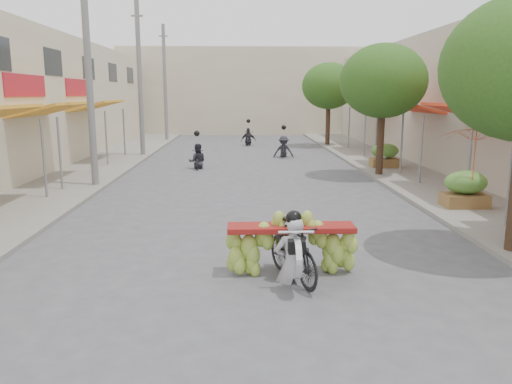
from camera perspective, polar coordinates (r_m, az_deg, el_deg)
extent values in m
plane|color=#55555A|center=(6.64, 0.43, -18.66)|extent=(120.00, 120.00, 0.00)
cube|color=gray|center=(22.07, -19.75, 2.04)|extent=(4.00, 60.00, 0.12)
cube|color=gray|center=(22.22, 17.13, 2.26)|extent=(4.00, 60.00, 0.12)
cylinder|color=slate|center=(16.82, -23.07, 3.34)|extent=(0.08, 0.08, 2.55)
cube|color=orange|center=(19.98, -22.33, 8.74)|extent=(1.77, 4.00, 0.53)
cylinder|color=slate|center=(18.12, -21.50, 3.95)|extent=(0.08, 0.08, 2.55)
cylinder|color=slate|center=(21.52, -18.34, 5.18)|extent=(0.08, 0.08, 2.55)
cube|color=#AD1727|center=(20.30, -24.88, 10.98)|extent=(0.10, 3.50, 0.80)
cube|color=orange|center=(25.70, -17.69, 9.40)|extent=(1.77, 4.00, 0.53)
cylinder|color=slate|center=(23.83, -16.74, 5.80)|extent=(0.08, 0.08, 2.55)
cylinder|color=slate|center=(27.31, -14.83, 6.52)|extent=(0.08, 0.08, 2.55)
cube|color=#AD1727|center=(25.94, -19.71, 11.17)|extent=(0.10, 3.50, 0.80)
cube|color=#1E2328|center=(23.14, -22.21, 13.56)|extent=(0.08, 2.00, 1.10)
cube|color=#1E2328|center=(27.89, -18.63, 13.25)|extent=(0.08, 2.00, 1.10)
cube|color=#1E2328|center=(32.72, -16.10, 12.99)|extent=(0.08, 2.00, 1.10)
cube|color=#1E2328|center=(37.59, -14.22, 12.79)|extent=(0.08, 2.00, 1.10)
cylinder|color=slate|center=(13.52, 27.05, 1.30)|extent=(0.08, 0.08, 2.55)
cube|color=red|center=(17.40, 23.38, 8.43)|extent=(1.77, 4.20, 0.53)
cylinder|color=slate|center=(15.45, 23.16, 2.72)|extent=(0.08, 0.08, 2.55)
cylinder|color=slate|center=(18.94, 18.35, 4.44)|extent=(0.08, 0.08, 2.55)
cube|color=red|center=(22.97, 17.00, 9.29)|extent=(1.77, 4.20, 0.53)
cylinder|color=slate|center=(21.00, 16.30, 5.16)|extent=(0.08, 0.08, 2.55)
cylinder|color=slate|center=(24.63, 13.57, 6.12)|extent=(0.08, 0.08, 2.55)
cube|color=red|center=(28.72, 13.12, 9.76)|extent=(1.77, 4.20, 0.53)
cylinder|color=slate|center=(26.75, 12.32, 6.54)|extent=(0.08, 0.08, 2.55)
cylinder|color=slate|center=(30.43, 10.58, 7.14)|extent=(0.08, 0.08, 2.55)
cube|color=beige|center=(43.76, -1.64, 11.39)|extent=(20.00, 6.00, 7.00)
cylinder|color=slate|center=(18.50, -18.59, 12.75)|extent=(0.24, 0.24, 8.00)
cylinder|color=slate|center=(27.26, -13.14, 12.33)|extent=(0.24, 0.24, 8.00)
cube|color=slate|center=(27.53, -13.45, 19.00)|extent=(0.60, 0.08, 0.08)
cylinder|color=slate|center=(36.13, -10.36, 12.07)|extent=(0.24, 0.24, 8.00)
cube|color=slate|center=(36.34, -10.55, 17.12)|extent=(0.60, 0.08, 0.08)
cylinder|color=#3A2719|center=(20.61, 14.05, 6.08)|extent=(0.28, 0.28, 3.20)
ellipsoid|color=#2D591A|center=(20.55, 14.34, 12.20)|extent=(3.40, 3.40, 2.90)
cylinder|color=#3A2719|center=(32.30, 8.22, 8.01)|extent=(0.28, 0.28, 3.20)
ellipsoid|color=#2D591A|center=(32.26, 8.33, 11.91)|extent=(3.40, 3.40, 2.90)
cube|color=brown|center=(15.47, 22.73, -0.65)|extent=(1.20, 0.80, 0.50)
ellipsoid|color=#569036|center=(15.37, 22.89, 1.47)|extent=(1.20, 0.88, 0.66)
cube|color=brown|center=(22.88, 14.47, 3.43)|extent=(1.20, 0.80, 0.50)
ellipsoid|color=#569036|center=(22.81, 14.54, 4.87)|extent=(1.20, 0.88, 0.66)
imported|color=black|center=(8.98, 4.22, -6.70)|extent=(1.16, 1.94, 1.10)
cylinder|color=silver|center=(8.34, 4.70, -7.62)|extent=(0.10, 0.66, 0.66)
cube|color=black|center=(8.38, 4.64, -6.23)|extent=(0.28, 0.22, 0.22)
cylinder|color=silver|center=(8.42, 4.59, -4.60)|extent=(0.60, 0.05, 0.05)
cube|color=maroon|center=(9.22, 4.02, -4.09)|extent=(2.34, 0.55, 0.10)
imported|color=silver|center=(8.75, 4.32, -2.76)|extent=(0.65, 0.48, 1.80)
sphere|color=black|center=(8.56, 4.42, 2.86)|extent=(0.28, 0.28, 0.28)
imported|color=#AF3D17|center=(14.84, 24.04, 6.94)|extent=(1.98, 1.98, 1.72)
imported|color=silver|center=(22.62, 14.40, 4.78)|extent=(0.91, 0.89, 1.62)
imported|color=black|center=(22.57, -6.72, 3.67)|extent=(0.59, 1.43, 0.79)
imported|color=#2B2A32|center=(22.49, -6.76, 5.51)|extent=(0.81, 0.52, 1.65)
sphere|color=black|center=(22.45, -6.78, 6.67)|extent=(0.26, 0.26, 0.26)
imported|color=black|center=(26.50, 3.17, 5.06)|extent=(0.64, 1.74, 1.00)
imported|color=#2B2A32|center=(26.44, 3.18, 6.40)|extent=(1.10, 0.65, 1.65)
sphere|color=black|center=(26.41, 3.19, 7.39)|extent=(0.26, 0.26, 0.26)
imported|color=black|center=(32.69, -0.87, 6.11)|extent=(0.71, 1.59, 0.87)
imported|color=#2B2A32|center=(32.64, -0.88, 7.32)|extent=(1.01, 0.63, 1.65)
sphere|color=black|center=(32.61, -0.88, 8.11)|extent=(0.26, 0.26, 0.26)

